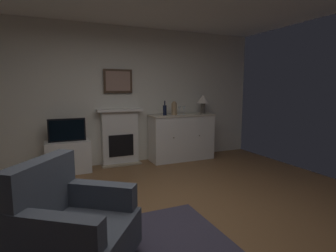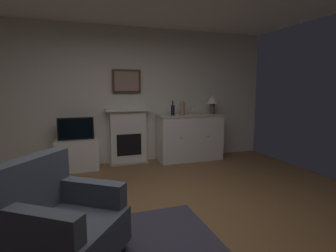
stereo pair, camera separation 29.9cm
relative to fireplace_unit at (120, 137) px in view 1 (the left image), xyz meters
name	(u,v)px [view 1 (the left image)]	position (x,y,z in m)	size (l,w,h in m)	color
ground_plane	(166,232)	(-0.14, -2.62, -0.60)	(6.37, 5.56, 0.10)	brown
wall_rear	(110,96)	(-0.14, 0.13, 0.79)	(6.37, 0.06, 2.67)	silver
fireplace_unit	(120,137)	(0.00, 0.00, 0.00)	(0.87, 0.30, 1.10)	white
framed_picture	(118,81)	(0.00, 0.05, 1.08)	(0.55, 0.04, 0.45)	#473323
sideboard_cabinet	(182,137)	(1.26, -0.18, -0.07)	(1.36, 0.49, 0.95)	white
table_lamp	(203,100)	(1.77, -0.18, 0.69)	(0.26, 0.26, 0.40)	#4C4742
wine_bottle	(165,110)	(0.87, -0.21, 0.51)	(0.08, 0.08, 0.29)	black
wine_glass_left	(179,109)	(1.20, -0.20, 0.53)	(0.07, 0.07, 0.16)	silver
wine_glass_center	(184,108)	(1.31, -0.19, 0.53)	(0.07, 0.07, 0.16)	silver
vase_decorative	(174,108)	(1.06, -0.23, 0.55)	(0.11, 0.11, 0.28)	#9E7F5B
tv_cabinet	(68,157)	(-0.98, -0.16, -0.26)	(0.75, 0.42, 0.57)	white
tv_set	(67,130)	(-0.98, -0.19, 0.22)	(0.62, 0.07, 0.40)	black
armchair	(72,226)	(-1.11, -2.93, -0.17)	(1.10, 1.09, 0.92)	#474C56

